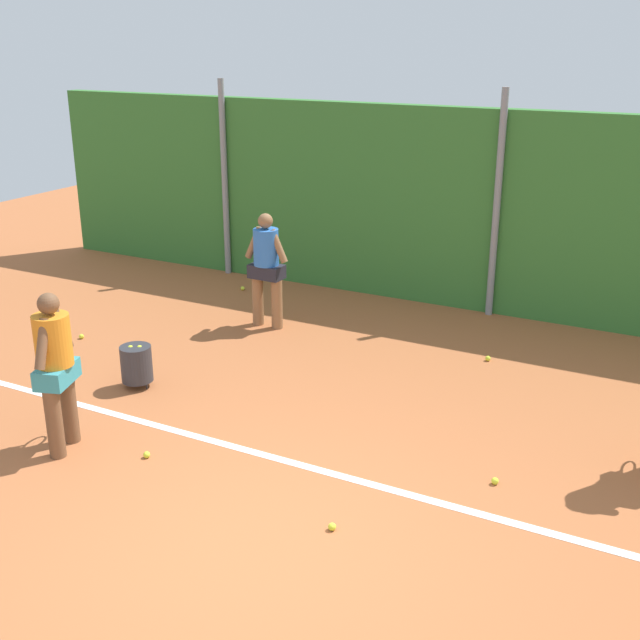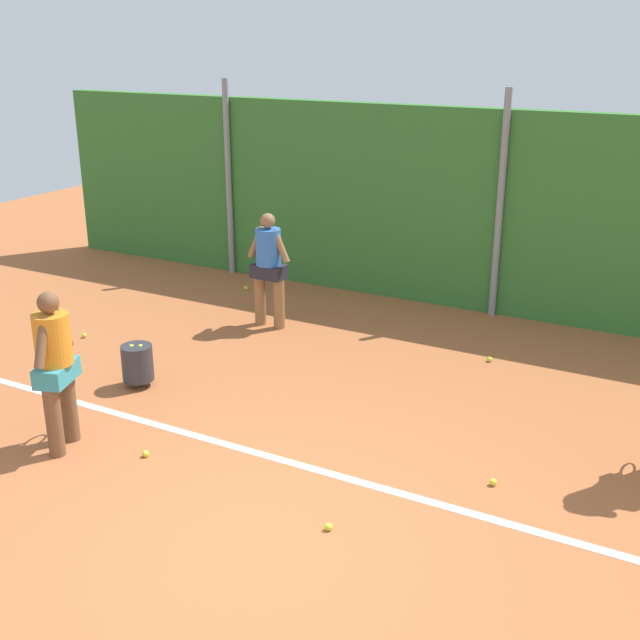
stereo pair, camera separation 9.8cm
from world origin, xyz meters
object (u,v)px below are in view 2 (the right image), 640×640
Objects in this scene: tennis_ball_1 at (246,288)px; tennis_ball_5 at (329,527)px; tennis_ball_3 at (493,482)px; ball_hopper at (137,363)px; player_foreground_near at (56,363)px; tennis_ball_0 at (84,335)px; tennis_ball_4 at (490,359)px; tennis_ball_2 at (146,454)px; player_backcourt_far at (269,264)px.

tennis_ball_5 is (4.20, -5.11, 0.00)m from tennis_ball_1.
tennis_ball_1 is 6.43m from tennis_ball_3.
player_foreground_near is at bearing -77.81° from ball_hopper.
tennis_ball_3 is 1.00× the size of tennis_ball_5.
player_foreground_near is 24.40× the size of tennis_ball_5.
tennis_ball_0 is at bearing 153.22° from ball_hopper.
tennis_ball_1 is 1.00× the size of tennis_ball_3.
tennis_ball_1 is (-0.93, 3.64, -0.26)m from ball_hopper.
tennis_ball_2 is at bearing -119.60° from tennis_ball_4.
player_backcourt_far is 4.83m from tennis_ball_3.
player_backcourt_far is 3.11× the size of ball_hopper.
tennis_ball_0 and tennis_ball_2 have the same top height.
player_backcourt_far is 24.19× the size of tennis_ball_4.
tennis_ball_2 is at bearing -47.33° from ball_hopper.
player_foreground_near is 5.33m from tennis_ball_1.
tennis_ball_3 is (5.19, -3.79, 0.00)m from tennis_ball_1.
tennis_ball_5 is at bearing -5.98° from tennis_ball_2.
player_backcourt_far reaches higher than tennis_ball_2.
player_backcourt_far is 24.19× the size of tennis_ball_5.
player_backcourt_far is at bearing -45.06° from tennis_ball_1.
player_foreground_near reaches higher than tennis_ball_0.
tennis_ball_5 is at bearing -126.68° from tennis_ball_3.
tennis_ball_3 is at bearing 53.32° from tennis_ball_5.
tennis_ball_0 is 3.52m from tennis_ball_2.
player_foreground_near is 4.25m from tennis_ball_3.
tennis_ball_2 and tennis_ball_5 have the same top height.
player_foreground_near reaches higher than ball_hopper.
tennis_ball_2 is (1.15, -1.25, -0.26)m from ball_hopper.
tennis_ball_1 is at bearing -43.80° from player_backcourt_far.
ball_hopper is 7.78× the size of tennis_ball_2.
tennis_ball_1 is at bearing -5.05° from player_foreground_near.
tennis_ball_4 is (3.36, 2.64, -0.26)m from ball_hopper.
tennis_ball_0 is 6.02m from tennis_ball_3.
tennis_ball_4 is at bearing 107.83° from tennis_ball_3.
tennis_ball_5 is at bearing -50.57° from tennis_ball_1.
tennis_ball_0 and tennis_ball_5 have the same top height.
ball_hopper reaches higher than tennis_ball_2.
player_foreground_near reaches higher than tennis_ball_1.
tennis_ball_0 is 5.35m from tennis_ball_4.
tennis_ball_0 is 5.47m from tennis_ball_5.
ball_hopper is 1.90m from tennis_ball_0.
ball_hopper is (-0.27, -2.44, -0.61)m from player_backcourt_far.
tennis_ball_4 is 1.00× the size of tennis_ball_5.
tennis_ball_1 is 4.41m from tennis_ball_4.
tennis_ball_4 is at bearing 19.61° from tennis_ball_0.
player_foreground_near is at bearing -165.17° from tennis_ball_2.
ball_hopper is at bearing 155.80° from tennis_ball_5.
player_backcourt_far is 3.21m from tennis_ball_4.
tennis_ball_1 is 1.00× the size of tennis_ball_4.
tennis_ball_3 is at bearing -1.96° from ball_hopper.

